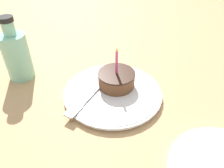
{
  "coord_description": "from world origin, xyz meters",
  "views": [
    {
      "loc": [
        -0.33,
        0.28,
        0.37
      ],
      "look_at": [
        0.0,
        0.01,
        0.04
      ],
      "focal_mm": 35.0,
      "sensor_mm": 36.0,
      "label": 1
    }
  ],
  "objects_px": {
    "cake_slice": "(116,79)",
    "fork": "(88,97)",
    "plate": "(112,92)",
    "bottle": "(17,55)"
  },
  "relations": [
    {
      "from": "cake_slice",
      "to": "fork",
      "type": "height_order",
      "value": "cake_slice"
    },
    {
      "from": "plate",
      "to": "fork",
      "type": "height_order",
      "value": "fork"
    },
    {
      "from": "fork",
      "to": "bottle",
      "type": "xyz_separation_m",
      "value": [
        0.21,
        0.08,
        0.05
      ]
    },
    {
      "from": "plate",
      "to": "cake_slice",
      "type": "bearing_deg",
      "value": -68.75
    },
    {
      "from": "plate",
      "to": "fork",
      "type": "bearing_deg",
      "value": 78.49
    },
    {
      "from": "fork",
      "to": "cake_slice",
      "type": "bearing_deg",
      "value": -93.11
    },
    {
      "from": "plate",
      "to": "bottle",
      "type": "distance_m",
      "value": 0.28
    },
    {
      "from": "fork",
      "to": "bottle",
      "type": "bearing_deg",
      "value": 20.98
    },
    {
      "from": "cake_slice",
      "to": "bottle",
      "type": "relative_size",
      "value": 0.63
    },
    {
      "from": "bottle",
      "to": "fork",
      "type": "bearing_deg",
      "value": -159.02
    }
  ]
}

